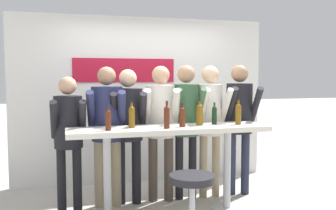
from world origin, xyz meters
name	(u,v)px	position (x,y,z in m)	size (l,w,h in m)	color
back_wall	(143,100)	(0.00, 1.58, 1.28)	(3.97, 0.12, 2.56)	silver
tasting_table	(170,141)	(0.00, 0.00, 0.88)	(2.37, 0.56, 1.06)	silver
bar_stool	(192,197)	(0.01, -0.77, 0.46)	(0.48, 0.48, 0.68)	#B2B2B7
person_far_left	(68,129)	(-1.15, 0.43, 1.02)	(0.40, 0.51, 1.64)	black
person_left	(107,121)	(-0.68, 0.48, 1.09)	(0.51, 0.61, 1.77)	gray
person_center_left	(128,121)	(-0.41, 0.52, 1.08)	(0.49, 0.59, 1.74)	black
person_center	(161,118)	(0.02, 0.52, 1.10)	(0.52, 0.63, 1.78)	#473D33
person_center_right	(186,116)	(0.37, 0.50, 1.13)	(0.43, 0.56, 1.79)	black
person_right	(210,115)	(0.70, 0.49, 1.12)	(0.40, 0.54, 1.79)	gray
person_far_right	(239,114)	(1.13, 0.50, 1.12)	(0.47, 0.59, 1.80)	#23283D
wine_bottle_0	(132,116)	(-0.44, 0.04, 1.20)	(0.07, 0.07, 0.30)	brown
wine_bottle_1	(214,114)	(0.59, 0.08, 1.18)	(0.06, 0.06, 0.27)	black
wine_bottle_2	(167,116)	(-0.07, -0.12, 1.20)	(0.07, 0.07, 0.31)	#4C1E0F
wine_bottle_3	(108,119)	(-0.73, -0.11, 1.18)	(0.06, 0.06, 0.27)	#4C1E0F
wine_bottle_4	(200,114)	(0.38, 0.04, 1.20)	(0.08, 0.08, 0.31)	brown
wine_bottle_5	(182,116)	(0.14, -0.03, 1.18)	(0.07, 0.07, 0.27)	#4C1E0F
wine_bottle_6	(238,113)	(0.87, -0.01, 1.20)	(0.07, 0.07, 0.31)	brown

